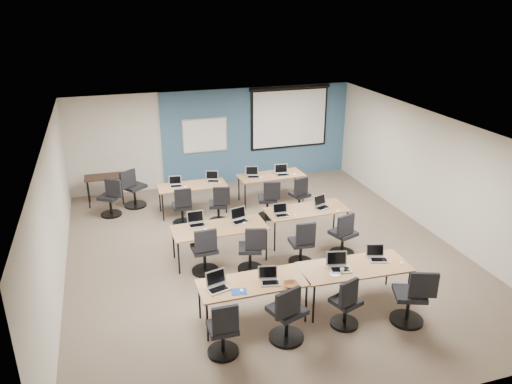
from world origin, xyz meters
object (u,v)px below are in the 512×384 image
object	(u,v)px
laptop_2	(339,265)
spare_chair_b	(111,200)
laptop_3	(377,256)
training_table_mid_left	(219,229)
task_chair_4	(205,254)
laptop_7	(321,205)
task_chair_0	(223,334)
training_table_back_right	(271,177)
task_chair_8	(183,209)
whiteboard	(205,136)
training_table_back_left	(192,187)
task_chair_9	(219,208)
training_table_front_right	(354,268)
laptop_8	(176,184)
laptop_11	(282,172)
laptop_1	(269,278)
laptop_0	(217,284)
laptop_6	(281,212)
task_chair_10	(269,202)
training_table_front_left	(252,285)
laptop_9	(213,179)
spare_chair_a	(133,191)
task_chair_5	(252,253)
task_chair_7	(343,238)
task_chair_6	(302,247)
laptop_4	(196,222)
task_chair_3	(412,301)
utility_table	(104,180)
laptop_10	(253,174)
task_chair_2	(346,306)
training_table_mid_right	(306,211)
task_chair_11	(300,197)
laptop_5	(239,218)
projector_screen	(290,114)

from	to	relation	value
laptop_2	spare_chair_b	xyz separation A→B (m)	(-3.61, 5.10, -0.39)
laptop_3	spare_chair_b	distance (m)	6.68
training_table_mid_left	task_chair_4	bearing A→B (deg)	-132.38
laptop_7	task_chair_0	bearing A→B (deg)	-151.93
training_table_back_right	task_chair_8	xyz separation A→B (m)	(-2.47, -0.76, -0.29)
whiteboard	training_table_back_left	distance (m)	2.13
task_chair_0	task_chair_9	bearing A→B (deg)	77.85
training_table_front_right	laptop_8	world-z (taller)	laptop_8
laptop_11	laptop_1	bearing A→B (deg)	-103.80
whiteboard	laptop_0	xyz separation A→B (m)	(-1.20, -6.53, -0.65)
laptop_6	task_chair_10	xyz separation A→B (m)	(0.21, 1.46, -0.39)
training_table_front_left	laptop_8	bearing A→B (deg)	95.75
laptop_2	training_table_back_right	bearing A→B (deg)	97.93
task_chair_8	laptop_9	distance (m)	1.27
laptop_9	spare_chair_a	xyz separation A→B (m)	(-1.94, 0.66, -0.36)
laptop_2	task_chair_5	size ratio (longest dim) A/B	0.37
laptop_1	task_chair_7	bearing A→B (deg)	49.38
task_chair_6	training_table_mid_left	bearing A→B (deg)	158.29
laptop_4	laptop_11	bearing A→B (deg)	39.80
task_chair_3	task_chair_7	world-z (taller)	task_chair_3
laptop_1	utility_table	distance (m)	6.50
spare_chair_b	training_table_front_left	bearing A→B (deg)	-35.43
task_chair_5	laptop_11	size ratio (longest dim) A/B	2.85
laptop_10	utility_table	bearing A→B (deg)	178.93
task_chair_5	task_chair_2	bearing A→B (deg)	-50.41
task_chair_6	task_chair_9	xyz separation A→B (m)	(-1.13, 2.41, -0.00)
task_chair_4	spare_chair_a	size ratio (longest dim) A/B	0.97
training_table_mid_right	task_chair_6	distance (m)	1.16
training_table_mid_right	task_chair_6	bearing A→B (deg)	-117.63
whiteboard	task_chair_6	world-z (taller)	whiteboard
laptop_7	task_chair_7	bearing A→B (deg)	-103.22
task_chair_11	spare_chair_b	world-z (taller)	spare_chair_b
laptop_0	task_chair_5	world-z (taller)	laptop_0
laptop_2	task_chair_10	size ratio (longest dim) A/B	0.37
task_chair_9	task_chair_10	distance (m)	1.22
laptop_6	task_chair_7	world-z (taller)	task_chair_7
training_table_back_left	laptop_0	world-z (taller)	laptop_0
laptop_5	utility_table	bearing A→B (deg)	110.60
laptop_2	laptop_6	xyz separation A→B (m)	(-0.18, 2.38, -0.01)
training_table_back_right	laptop_10	bearing A→B (deg)	174.02
laptop_8	task_chair_11	xyz separation A→B (m)	(2.95, -0.84, -0.40)
task_chair_7	task_chair_10	xyz separation A→B (m)	(-0.86, 2.28, -0.01)
laptop_7	task_chair_10	world-z (taller)	laptop_7
training_table_front_right	task_chair_10	distance (m)	3.88
projector_screen	task_chair_0	size ratio (longest dim) A/B	2.47
task_chair_0	laptop_10	size ratio (longest dim) A/B	2.92
task_chair_2	laptop_10	world-z (taller)	laptop_10
laptop_5	task_chair_5	xyz separation A→B (m)	(0.02, -0.81, -0.39)
task_chair_3	laptop_0	bearing A→B (deg)	-175.13
task_chair_8	task_chair_11	xyz separation A→B (m)	(2.92, -0.13, -0.00)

